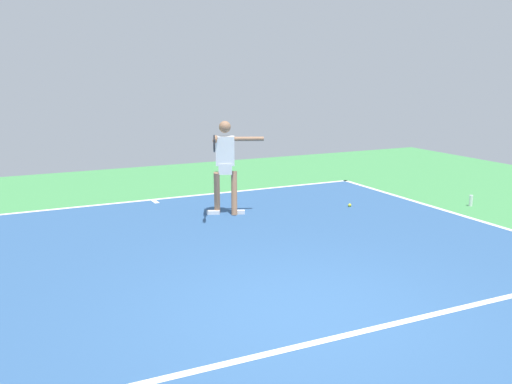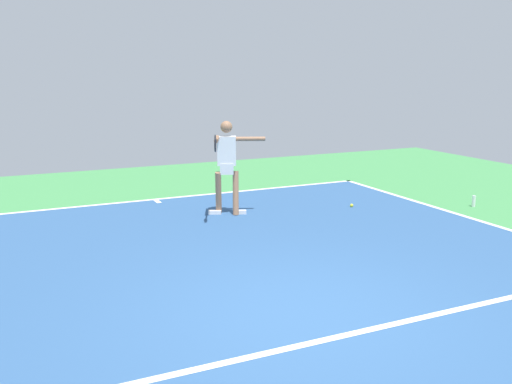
{
  "view_description": "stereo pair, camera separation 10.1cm",
  "coord_description": "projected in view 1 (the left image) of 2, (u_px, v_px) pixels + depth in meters",
  "views": [
    {
      "loc": [
        3.03,
        5.0,
        2.63
      ],
      "look_at": [
        -0.45,
        -2.25,
        0.9
      ],
      "focal_mm": 39.76,
      "sensor_mm": 36.0,
      "label": 1
    },
    {
      "loc": [
        2.94,
        5.05,
        2.63
      ],
      "look_at": [
        -0.45,
        -2.25,
        0.9
      ],
      "focal_mm": 39.76,
      "sensor_mm": 36.0,
      "label": 2
    }
  ],
  "objects": [
    {
      "name": "tennis_player",
      "position": [
        226.0,
        161.0,
        10.35
      ],
      "size": [
        1.24,
        1.1,
        1.75
      ],
      "rotation": [
        0.0,
        0.0,
        -0.4
      ],
      "color": "#9E7051",
      "rests_on": "ground_plane"
    },
    {
      "name": "water_bottle",
      "position": [
        471.0,
        201.0,
        11.21
      ],
      "size": [
        0.07,
        0.07,
        0.22
      ],
      "primitive_type": "cylinder",
      "color": "white",
      "rests_on": "ground_plane"
    },
    {
      "name": "court_line_centre_mark",
      "position": [
        155.0,
        202.0,
        11.6
      ],
      "size": [
        0.1,
        0.3,
        0.01
      ],
      "primitive_type": "cube",
      "color": "white",
      "rests_on": "ground_plane"
    },
    {
      "name": "court_line_service",
      "position": [
        339.0,
        337.0,
        5.7
      ],
      "size": [
        7.29,
        0.1,
        0.01
      ],
      "primitive_type": "cube",
      "color": "white",
      "rests_on": "ground_plane"
    },
    {
      "name": "court_line_baseline_near",
      "position": [
        153.0,
        200.0,
        11.77
      ],
      "size": [
        9.72,
        0.1,
        0.01
      ],
      "primitive_type": "cube",
      "color": "white",
      "rests_on": "ground_plane"
    },
    {
      "name": "court_surface",
      "position": [
        307.0,
        314.0,
        6.24
      ],
      "size": [
        9.72,
        12.65,
        0.0
      ],
      "primitive_type": "cube",
      "color": "#2D5484",
      "rests_on": "ground_plane"
    },
    {
      "name": "tennis_ball_by_baseline",
      "position": [
        350.0,
        205.0,
        11.16
      ],
      "size": [
        0.07,
        0.07,
        0.07
      ],
      "primitive_type": "sphere",
      "color": "yellow",
      "rests_on": "ground_plane"
    },
    {
      "name": "ground_plane",
      "position": [
        307.0,
        314.0,
        6.24
      ],
      "size": [
        20.9,
        20.9,
        0.0
      ],
      "primitive_type": "plane",
      "color": "#428E4C"
    }
  ]
}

